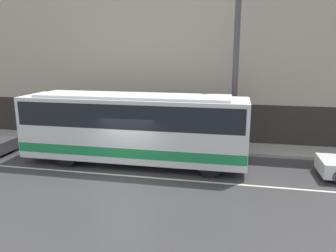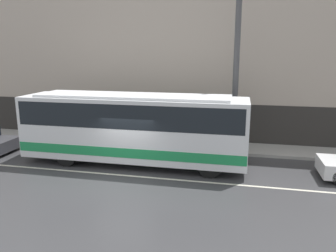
{
  "view_description": "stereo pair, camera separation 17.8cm",
  "coord_description": "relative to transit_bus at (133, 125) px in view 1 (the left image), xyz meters",
  "views": [
    {
      "loc": [
        4.69,
        -13.11,
        5.42
      ],
      "look_at": [
        1.61,
        1.71,
        1.98
      ],
      "focal_mm": 35.0,
      "sensor_mm": 36.0,
      "label": 1
    },
    {
      "loc": [
        4.86,
        -13.07,
        5.42
      ],
      "look_at": [
        1.61,
        1.71,
        1.98
      ],
      "focal_mm": 35.0,
      "sensor_mm": 36.0,
      "label": 2
    }
  ],
  "objects": [
    {
      "name": "ground_plane",
      "position": [
        0.12,
        -1.71,
        -1.93
      ],
      "size": [
        60.0,
        60.0,
        0.0
      ],
      "primitive_type": "plane",
      "color": "#38383A"
    },
    {
      "name": "sidewalk",
      "position": [
        0.12,
        3.4,
        -1.85
      ],
      "size": [
        60.0,
        2.23,
        0.16
      ],
      "color": "#A09E99",
      "rests_on": "ground_plane"
    },
    {
      "name": "building_facade",
      "position": [
        0.12,
        4.66,
        2.75
      ],
      "size": [
        60.0,
        0.35,
        9.71
      ],
      "color": "#B7A899",
      "rests_on": "ground_plane"
    },
    {
      "name": "lane_stripe",
      "position": [
        0.12,
        -1.71,
        -1.93
      ],
      "size": [
        54.0,
        0.14,
        0.01
      ],
      "color": "beige",
      "rests_on": "ground_plane"
    },
    {
      "name": "transit_bus",
      "position": [
        0.0,
        0.0,
        0.0
      ],
      "size": [
        10.92,
        2.55,
        3.43
      ],
      "color": "white",
      "rests_on": "ground_plane"
    },
    {
      "name": "utility_pole_near",
      "position": [
        4.74,
        2.7,
        2.25
      ],
      "size": [
        0.3,
        0.3,
        8.04
      ],
      "color": "#4C4C4F",
      "rests_on": "sidewalk"
    }
  ]
}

